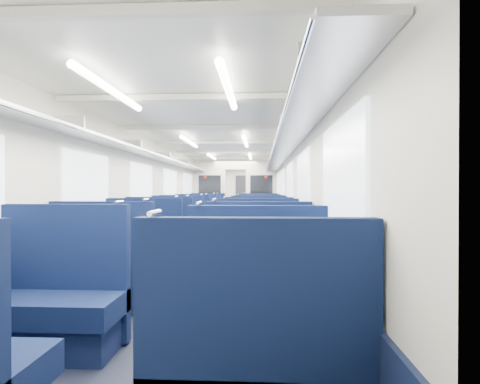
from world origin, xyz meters
The scene contains 32 objects.
floor centered at (0.00, 0.00, 0.00)m, with size 2.80×18.00×0.01m, color black.
ceiling centered at (0.00, 0.00, 2.35)m, with size 2.80×18.00×0.01m, color white.
wall_left centered at (-1.40, 0.00, 1.18)m, with size 0.02×18.00×2.35m, color beige.
dado_left centered at (-1.39, 0.00, 0.35)m, with size 0.03×17.90×0.70m, color #101835.
wall_right centered at (1.40, 0.00, 1.18)m, with size 0.02×18.00×2.35m, color beige.
dado_right centered at (1.39, 0.00, 0.35)m, with size 0.03×17.90×0.70m, color #101835.
wall_far centered at (0.00, 9.00, 1.18)m, with size 2.80×0.02×2.35m, color beige.
luggage_rack_left centered at (-1.21, 0.00, 1.97)m, with size 0.36×17.40×0.18m.
luggage_rack_right centered at (1.21, 0.00, 1.97)m, with size 0.36×17.40×0.18m.
windows centered at (0.00, -0.46, 1.42)m, with size 2.78×15.60×0.75m.
ceiling_fittings centered at (0.00, -0.26, 2.29)m, with size 2.70×16.06×0.11m.
end_door centered at (0.00, 8.94, 1.00)m, with size 0.75×0.06×2.00m, color black.
bulkhead centered at (0.00, 3.06, 1.23)m, with size 2.80×0.10×2.35m.
seat_1 centered at (0.83, -8.19, 0.38)m, with size 1.11×0.61×1.23m.
seat_2 centered at (-0.83, -7.00, 0.38)m, with size 1.11×0.61×1.23m.
seat_3 centered at (0.83, -7.19, 0.38)m, with size 1.11×0.61×1.23m.
seat_4 centered at (-0.83, -5.92, 0.38)m, with size 1.11×0.61×1.23m.
seat_5 centered at (0.83, -5.87, 0.38)m, with size 1.11×0.61×1.23m.
seat_6 centered at (-0.83, -4.75, 0.38)m, with size 1.11×0.61×1.23m.
seat_7 centered at (0.83, -4.92, 0.38)m, with size 1.11×0.61×1.23m.
seat_8 centered at (-0.83, -3.59, 0.38)m, with size 1.11×0.61×1.23m.
seat_9 centered at (0.83, -3.63, 0.38)m, with size 1.11×0.61×1.23m.
seat_10 centered at (-0.83, -2.42, 0.38)m, with size 1.11×0.61×1.23m.
seat_11 centered at (0.83, -2.55, 0.38)m, with size 1.11×0.61×1.23m.
seat_12 centered at (-0.83, -1.38, 0.38)m, with size 1.11×0.61×1.23m.
seat_13 centered at (0.83, -1.31, 0.38)m, with size 1.11×0.61×1.23m.
seat_14 centered at (-0.83, -0.29, 0.38)m, with size 1.11×0.61×1.23m.
seat_15 centered at (0.83, -0.18, 0.38)m, with size 1.11×0.61×1.23m.
seat_16 centered at (-0.83, 0.87, 0.38)m, with size 1.11×0.61×1.23m.
seat_17 centered at (0.83, 1.01, 0.38)m, with size 1.11×0.61×1.23m.
seat_18 centered at (-0.83, 1.96, 0.38)m, with size 1.11×0.61×1.23m.
seat_19 centered at (0.83, 2.06, 0.38)m, with size 1.11×0.61×1.23m.
Camera 1 is at (0.85, -10.11, 1.33)m, focal length 29.14 mm.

